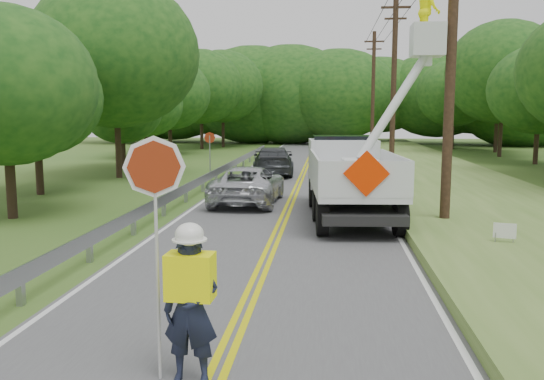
# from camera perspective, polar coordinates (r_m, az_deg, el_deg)

# --- Properties ---
(ground) EXTENTS (140.00, 140.00, 0.00)m
(ground) POSITION_cam_1_polar(r_m,az_deg,el_deg) (9.21, -3.86, -14.45)
(ground) COLOR #325D1F
(ground) RESTS_ON ground
(road) EXTENTS (7.20, 96.00, 0.03)m
(road) POSITION_cam_1_polar(r_m,az_deg,el_deg) (22.72, 2.02, -0.99)
(road) COLOR #4F4F51
(road) RESTS_ON ground
(guardrail) EXTENTS (0.18, 48.00, 0.77)m
(guardrail) POSITION_cam_1_polar(r_m,az_deg,el_deg) (24.12, -7.40, 0.77)
(guardrail) COLOR #94969C
(guardrail) RESTS_ON ground
(utility_poles) EXTENTS (1.60, 43.30, 10.00)m
(utility_poles) POSITION_cam_1_polar(r_m,az_deg,el_deg) (25.72, 13.96, 11.56)
(utility_poles) COLOR black
(utility_poles) RESTS_ON ground
(tall_grass_verge) EXTENTS (7.00, 96.00, 0.30)m
(tall_grass_verge) POSITION_cam_1_polar(r_m,az_deg,el_deg) (23.34, 19.69, -0.86)
(tall_grass_verge) COLOR #4F712B
(tall_grass_verge) RESTS_ON ground
(treeline_left) EXTENTS (10.09, 55.39, 10.49)m
(treeline_left) POSITION_cam_1_polar(r_m,az_deg,el_deg) (40.41, -11.31, 10.53)
(treeline_left) COLOR #332319
(treeline_left) RESTS_ON ground
(treeline_horizon) EXTENTS (57.83, 15.03, 11.84)m
(treeline_horizon) POSITION_cam_1_polar(r_m,az_deg,el_deg) (64.50, 4.63, 9.58)
(treeline_horizon) COLOR #144215
(treeline_horizon) RESTS_ON ground
(flagger) EXTENTS (1.19, 0.50, 3.19)m
(flagger) POSITION_cam_1_polar(r_m,az_deg,el_deg) (7.37, -8.31, -10.75)
(flagger) COLOR #191E33
(flagger) RESTS_ON road
(bucket_truck) EXTENTS (4.11, 7.68, 7.25)m
(bucket_truck) POSITION_cam_1_polar(r_m,az_deg,el_deg) (19.65, 8.05, 2.30)
(bucket_truck) COLOR black
(bucket_truck) RESTS_ON road
(suv_silver) EXTENTS (2.51, 5.22, 1.44)m
(suv_silver) POSITION_cam_1_polar(r_m,az_deg,el_deg) (21.76, -2.42, 0.55)
(suv_silver) COLOR silver
(suv_silver) RESTS_ON road
(suv_darkgrey) EXTENTS (2.73, 5.59, 1.57)m
(suv_darkgrey) POSITION_cam_1_polar(r_m,az_deg,el_deg) (31.69, 0.12, 2.96)
(suv_darkgrey) COLOR #34383B
(suv_darkgrey) RESTS_ON road
(stop_sign_permanent) EXTENTS (0.54, 0.13, 2.55)m
(stop_sign_permanent) POSITION_cam_1_polar(r_m,az_deg,el_deg) (27.71, -6.30, 4.07)
(stop_sign_permanent) COLOR #94969C
(stop_sign_permanent) RESTS_ON ground
(yard_sign) EXTENTS (0.52, 0.18, 0.78)m
(yard_sign) POSITION_cam_1_polar(r_m,az_deg,el_deg) (15.14, 22.45, -3.93)
(yard_sign) COLOR white
(yard_sign) RESTS_ON ground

